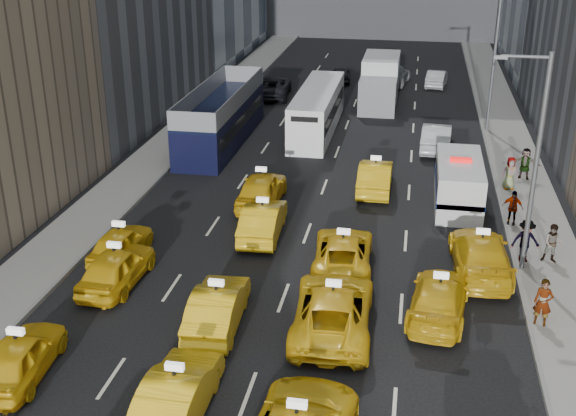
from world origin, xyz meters
name	(u,v)px	position (x,y,z in m)	size (l,w,h in m)	color
sidewalk_west	(168,146)	(-10.50, 25.00, 0.07)	(3.00, 90.00, 0.15)	gray
sidewalk_east	(517,166)	(10.50, 25.00, 0.07)	(3.00, 90.00, 0.15)	gray
curb_west	(190,147)	(-9.05, 25.00, 0.09)	(0.15, 90.00, 0.18)	slate
curb_east	(491,165)	(9.05, 25.00, 0.09)	(0.15, 90.00, 0.18)	slate
streetlight_near	(534,157)	(9.18, 12.00, 4.92)	(2.15, 0.22, 9.00)	#595B60
streetlight_far	(492,58)	(9.18, 32.00, 4.92)	(2.15, 0.22, 9.00)	#595B60
taxi_4	(20,357)	(-7.34, 1.59, 0.73)	(1.74, 4.31, 1.47)	gold
taxi_5	(177,395)	(-1.79, 0.56, 0.78)	(1.65, 4.73, 1.56)	gold
taxi_8	(116,267)	(-6.69, 7.85, 0.77)	(1.82, 4.52, 1.54)	gold
taxi_9	(217,307)	(-1.96, 5.63, 0.77)	(1.62, 4.66, 1.54)	gold
taxi_10	(333,309)	(2.13, 6.13, 0.82)	(2.71, 5.88, 1.64)	gold
taxi_11	(439,298)	(5.84, 7.74, 0.72)	(2.02, 4.98, 1.45)	gold
taxi_12	(120,243)	(-7.46, 10.14, 0.68)	(1.61, 4.01, 1.37)	gold
taxi_13	(263,220)	(-1.95, 13.38, 0.78)	(1.64, 4.71, 1.55)	gold
taxi_14	(343,252)	(1.97, 10.92, 0.71)	(2.36, 5.13, 1.43)	gold
taxi_15	(481,254)	(7.55, 11.51, 0.81)	(2.26, 5.57, 1.62)	gold
taxi_16	(261,189)	(-2.79, 17.00, 0.84)	(1.98, 4.92, 1.67)	gold
taxi_17	(375,176)	(2.69, 19.95, 0.80)	(1.69, 4.84, 1.59)	gold
nypd_van	(459,184)	(6.91, 18.72, 1.12)	(2.38, 5.81, 2.47)	silver
double_decker	(221,115)	(-7.43, 26.69, 1.76)	(4.34, 12.48, 3.55)	black
city_bus	(317,110)	(-1.83, 30.13, 1.42)	(2.85, 11.18, 2.86)	white
box_truck	(380,82)	(1.81, 37.82, 1.73)	(3.08, 7.80, 3.50)	silver
misc_car_0	(436,137)	(5.94, 27.55, 0.82)	(1.73, 4.96, 1.63)	#B9BCC2
misc_car_1	(272,87)	(-6.60, 38.77, 0.80)	(2.66, 5.77, 1.60)	black
misc_car_2	(394,75)	(2.58, 44.70, 0.81)	(2.26, 5.55, 1.61)	slate
misc_car_3	(341,74)	(-1.84, 44.76, 0.67)	(1.58, 3.92, 1.34)	black
misc_car_4	(437,78)	(6.13, 44.52, 0.69)	(1.47, 4.21, 1.39)	#96989D
pedestrian_0	(543,302)	(9.42, 7.52, 1.04)	(0.65, 0.43, 1.79)	gray
pedestrian_1	(553,243)	(10.53, 12.68, 1.00)	(0.82, 0.45, 1.69)	gray
pedestrian_2	(526,241)	(9.41, 12.54, 1.09)	(1.21, 0.50, 1.88)	gray
pedestrian_3	(513,207)	(9.29, 16.41, 0.98)	(0.97, 0.44, 1.66)	gray
pedestrian_4	(510,173)	(9.64, 21.10, 1.02)	(0.85, 0.46, 1.74)	gray
pedestrian_5	(525,163)	(10.61, 22.83, 1.01)	(1.59, 0.46, 1.72)	gray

